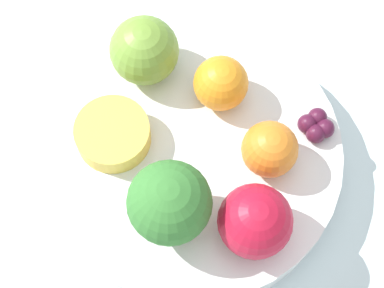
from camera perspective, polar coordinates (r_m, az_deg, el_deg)
ground_plane at (r=0.56m, az=-0.00°, el=-2.53°), size 6.00×6.00×0.00m
table_surface at (r=0.55m, az=-0.00°, el=-2.17°), size 1.20×1.20×0.02m
bowl at (r=0.53m, az=-0.00°, el=-1.14°), size 0.24×0.24×0.03m
broccoli at (r=0.46m, az=-2.24°, el=-5.21°), size 0.06×0.06×0.07m
apple_red at (r=0.52m, az=-4.26°, el=8.29°), size 0.06×0.06×0.06m
apple_green at (r=0.47m, az=5.63°, el=-6.85°), size 0.06×0.06×0.06m
orange_front at (r=0.49m, az=6.93°, el=-0.46°), size 0.04×0.04×0.04m
orange_back at (r=0.51m, az=2.58°, el=5.41°), size 0.04×0.04×0.04m
grape_cluster at (r=0.52m, az=10.99°, el=1.60°), size 0.03×0.03×0.02m
small_cup at (r=0.51m, az=-7.05°, el=0.87°), size 0.06×0.06×0.02m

